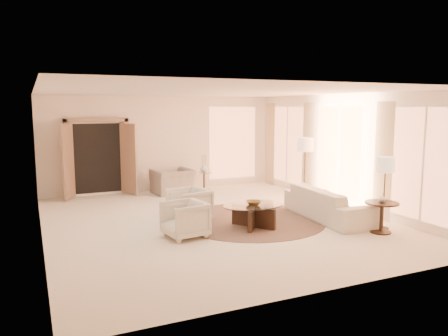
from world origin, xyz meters
name	(u,v)px	position (x,y,z in m)	size (l,w,h in m)	color
room	(215,158)	(0.00, 0.00, 1.40)	(7.04, 8.04, 2.83)	white
windows_right	(341,153)	(3.45, 0.10, 1.35)	(0.10, 6.40, 2.40)	#F89963
window_back_corner	(233,143)	(2.30, 3.95, 1.35)	(1.70, 0.10, 2.40)	#F89963
curtains_right	(317,151)	(3.40, 1.00, 1.30)	(0.06, 5.20, 2.60)	#C4B28B
french_doors	(98,158)	(-1.90, 3.82, 1.07)	(1.95, 0.66, 2.16)	#A27F63
area_rug	(250,220)	(0.73, -0.25, 0.01)	(3.31, 3.31, 0.01)	#3A2820
sofa	(329,203)	(2.40, -0.86, 0.35)	(2.41, 0.94, 0.70)	silver
armchair_left	(189,203)	(-0.53, 0.19, 0.40)	(0.78, 0.73, 0.80)	silver
armchair_right	(185,218)	(-0.99, -0.87, 0.38)	(0.74, 0.69, 0.76)	silver
accent_chair	(172,177)	(0.08, 3.33, 0.47)	(1.08, 0.70, 0.95)	gray
coffee_table	(253,213)	(0.53, -0.80, 0.30)	(1.34, 1.34, 0.48)	black
end_table	(381,212)	(2.66, -2.17, 0.42)	(0.65, 0.65, 0.62)	black
side_table	(204,179)	(1.09, 3.40, 0.34)	(0.48, 0.48, 0.56)	#30281A
floor_lamp_near	(305,148)	(2.90, 0.82, 1.44)	(0.41, 0.41, 1.69)	#30281A
floor_lamp_far	(385,168)	(2.90, -1.98, 1.26)	(0.36, 0.36, 1.49)	#30281A
bowl	(253,203)	(0.53, -0.80, 0.52)	(0.32, 0.32, 0.08)	brown
end_vase	(382,198)	(2.66, -2.17, 0.69)	(0.15, 0.15, 0.16)	white
side_vase	(204,168)	(1.09, 3.40, 0.67)	(0.23, 0.23, 0.24)	white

